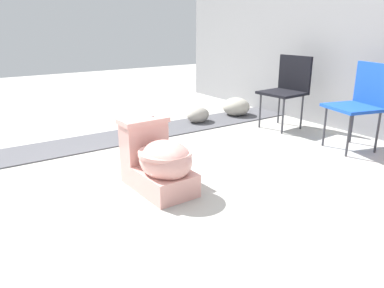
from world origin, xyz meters
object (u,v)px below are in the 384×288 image
(folding_chair_left, at_px, (288,84))
(boulder_far, at_px, (236,107))
(toilet, at_px, (159,161))
(folding_chair_middle, at_px, (363,97))
(boulder_near, at_px, (198,115))

(folding_chair_left, bearing_deg, boulder_far, -84.59)
(folding_chair_left, bearing_deg, toilet, 14.63)
(folding_chair_middle, distance_m, boulder_near, 1.90)
(toilet, distance_m, folding_chair_left, 2.26)
(toilet, height_order, boulder_far, toilet)
(boulder_near, xyz_separation_m, boulder_far, (-0.02, 0.64, 0.02))
(folding_chair_middle, height_order, boulder_near, folding_chair_middle)
(toilet, distance_m, folding_chair_middle, 2.14)
(folding_chair_left, height_order, boulder_near, folding_chair_left)
(folding_chair_middle, distance_m, boulder_far, 1.77)
(folding_chair_left, distance_m, boulder_far, 0.87)
(folding_chair_middle, relative_size, boulder_far, 2.29)
(boulder_far, bearing_deg, folding_chair_left, 8.92)
(toilet, xyz_separation_m, folding_chair_middle, (0.26, 2.11, 0.29))
(folding_chair_middle, relative_size, boulder_near, 2.64)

